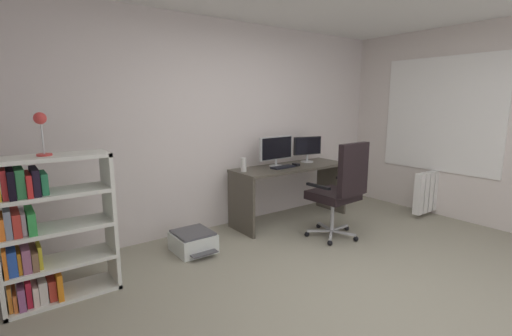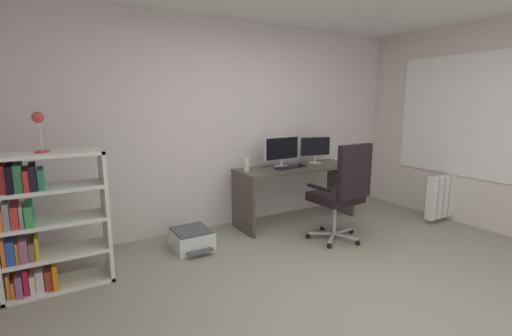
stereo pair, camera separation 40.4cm
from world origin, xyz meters
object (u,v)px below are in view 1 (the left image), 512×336
at_px(monitor_main, 276,149).
at_px(printer, 193,241).
at_px(keyboard, 283,167).
at_px(bookshelf, 43,232).
at_px(desk_lamp, 41,126).
at_px(desktop_speaker, 244,165).
at_px(monitor_secondary, 307,147).
at_px(computer_mouse, 296,165).
at_px(office_chair, 341,187).
at_px(desk, 291,180).
at_px(radiator, 431,191).

xyz_separation_m(monitor_main, printer, (-1.37, -0.26, -0.88)).
relative_size(keyboard, bookshelf, 0.29).
bearing_deg(monitor_main, desk_lamp, -170.69).
xyz_separation_m(keyboard, desktop_speaker, (-0.56, 0.09, 0.07)).
bearing_deg(monitor_secondary, computer_mouse, -158.55).
relative_size(computer_mouse, office_chair, 0.09).
bearing_deg(monitor_main, office_chair, -79.23).
bearing_deg(monitor_main, computer_mouse, -28.36).
bearing_deg(desk_lamp, printer, 7.93).
bearing_deg(desk, monitor_main, 151.83).
xyz_separation_m(printer, radiator, (3.32, -0.85, 0.24)).
height_order(monitor_secondary, bookshelf, bookshelf).
height_order(keyboard, desk_lamp, desk_lamp).
distance_m(monitor_main, desk_lamp, 2.77).
height_order(keyboard, radiator, keyboard).
xyz_separation_m(monitor_secondary, computer_mouse, (-0.33, -0.13, -0.20)).
xyz_separation_m(desk, bookshelf, (-2.94, -0.35, 0.02)).
distance_m(monitor_secondary, radiator, 1.87).
bearing_deg(bookshelf, desktop_speaker, 10.12).
xyz_separation_m(monitor_main, bookshelf, (-2.77, -0.44, -0.40)).
bearing_deg(office_chair, monitor_secondary, 67.91).
bearing_deg(keyboard, office_chair, -81.53).
xyz_separation_m(monitor_secondary, keyboard, (-0.57, -0.14, -0.20)).
bearing_deg(desk, monitor_secondary, 13.64).
distance_m(bookshelf, radiator, 4.77).
height_order(computer_mouse, desktop_speaker, desktop_speaker).
relative_size(monitor_secondary, bookshelf, 0.36).
distance_m(computer_mouse, office_chair, 0.84).
bearing_deg(computer_mouse, monitor_secondary, 24.39).
bearing_deg(printer, bookshelf, -172.46).
xyz_separation_m(monitor_main, computer_mouse, (0.24, -0.13, -0.21)).
distance_m(desk, desk_lamp, 3.02).
xyz_separation_m(keyboard, desk_lamp, (-2.70, -0.30, 0.66)).
bearing_deg(radiator, monitor_main, 150.57).
bearing_deg(office_chair, computer_mouse, 85.98).
bearing_deg(radiator, desk, 150.44).
xyz_separation_m(office_chair, bookshelf, (-2.95, 0.52, -0.05)).
relative_size(desk, printer, 3.20).
bearing_deg(radiator, printer, 165.73).
xyz_separation_m(computer_mouse, printer, (-1.61, -0.13, -0.66)).
relative_size(desktop_speaker, desk_lamp, 0.51).
distance_m(monitor_main, radiator, 2.33).
bearing_deg(desk_lamp, monitor_secondary, 7.71).
height_order(desk, desk_lamp, desk_lamp).
height_order(monitor_main, office_chair, office_chair).
xyz_separation_m(bookshelf, radiator, (4.72, -0.66, -0.24)).
distance_m(desk, monitor_main, 0.47).
bearing_deg(printer, monitor_secondary, 7.55).
relative_size(monitor_secondary, keyboard, 1.26).
bearing_deg(radiator, desk_lamp, 171.92).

